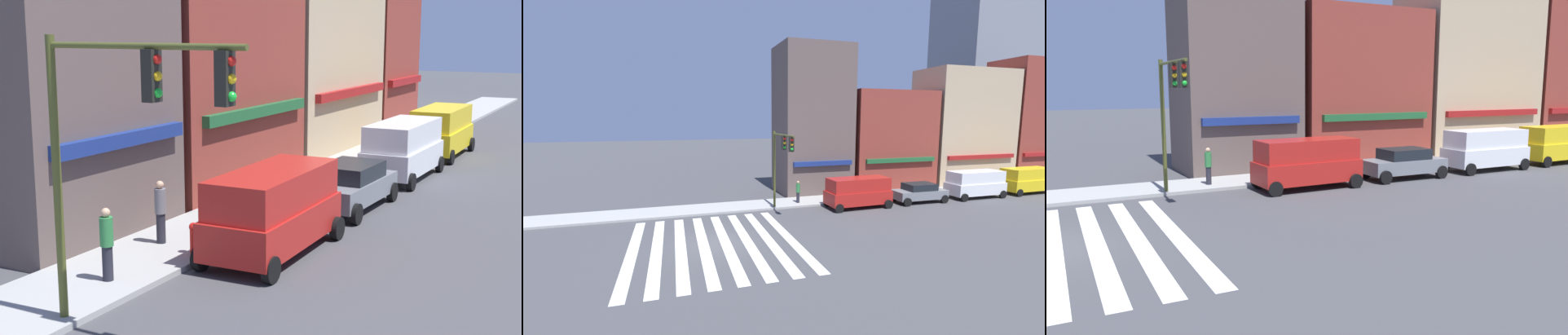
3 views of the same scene
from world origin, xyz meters
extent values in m
cube|color=silver|center=(0.60, 0.00, 0.00)|extent=(0.56, 10.80, 0.01)
cube|color=silver|center=(1.80, 0.00, 0.00)|extent=(0.56, 10.80, 0.01)
cube|color=silver|center=(3.00, 0.00, 0.00)|extent=(0.56, 10.80, 0.01)
cube|color=silver|center=(4.21, 0.00, 0.00)|extent=(0.56, 10.80, 0.01)
cube|color=brown|center=(10.43, 11.50, 6.69)|extent=(6.40, 5.00, 13.37)
cube|color=navy|center=(10.43, 8.85, 3.00)|extent=(5.44, 0.30, 0.40)
cube|color=maroon|center=(18.41, 11.50, 4.76)|extent=(8.70, 5.00, 9.51)
cube|color=#1E592D|center=(18.41, 8.85, 3.00)|extent=(7.39, 0.30, 0.40)
cube|color=tan|center=(28.09, 11.50, 5.98)|extent=(9.90, 5.00, 11.96)
cube|color=maroon|center=(28.09, 8.85, 3.00)|extent=(8.41, 0.30, 0.40)
cube|color=maroon|center=(36.67, 11.50, 6.69)|extent=(6.55, 5.00, 13.38)
cylinder|color=#474C1E|center=(5.30, 6.40, 2.96)|extent=(0.18, 0.18, 5.93)
cylinder|color=#474C1E|center=(5.30, 4.20, 5.73)|extent=(0.12, 4.39, 0.12)
cube|color=black|center=(5.30, 3.98, 5.20)|extent=(0.32, 0.24, 0.95)
sphere|color=red|center=(5.30, 3.85, 5.50)|extent=(0.18, 0.18, 0.18)
sphere|color=#EAAD14|center=(5.30, 3.85, 5.20)|extent=(0.18, 0.18, 0.18)
sphere|color=green|center=(5.30, 3.85, 4.90)|extent=(0.18, 0.18, 0.18)
cube|color=black|center=(5.30, 2.45, 5.20)|extent=(0.32, 0.24, 0.95)
sphere|color=red|center=(5.30, 2.32, 5.50)|extent=(0.18, 0.18, 0.18)
sphere|color=#EAAD14|center=(5.30, 2.32, 5.20)|extent=(0.18, 0.18, 0.18)
sphere|color=green|center=(5.30, 2.32, 4.90)|extent=(0.18, 0.18, 0.18)
cube|color=#B21E19|center=(11.54, 4.70, 0.84)|extent=(5.05, 2.13, 1.00)
cube|color=#B21E19|center=(11.54, 4.70, 1.84)|extent=(4.80, 1.97, 1.00)
cylinder|color=black|center=(9.45, 5.70, 0.34)|extent=(0.68, 0.22, 0.68)
cylinder|color=black|center=(9.45, 3.70, 0.34)|extent=(0.68, 0.22, 0.68)
cylinder|color=black|center=(13.63, 5.70, 0.34)|extent=(0.68, 0.22, 0.68)
cylinder|color=black|center=(13.63, 3.70, 0.34)|extent=(0.68, 0.22, 0.68)
cube|color=slate|center=(17.23, 4.70, 0.69)|extent=(4.44, 1.90, 0.70)
cube|color=black|center=(17.23, 4.70, 1.31)|extent=(2.46, 1.71, 0.55)
cylinder|color=black|center=(15.44, 5.60, 0.34)|extent=(0.68, 0.22, 0.68)
cylinder|color=black|center=(15.44, 3.80, 0.34)|extent=(0.68, 0.22, 0.68)
cylinder|color=black|center=(19.02, 5.60, 0.34)|extent=(0.68, 0.22, 0.68)
cylinder|color=black|center=(19.02, 3.80, 0.34)|extent=(0.68, 0.22, 0.68)
cube|color=white|center=(23.07, 4.70, 0.84)|extent=(5.02, 2.05, 1.00)
cube|color=white|center=(23.07, 4.70, 1.84)|extent=(4.77, 1.89, 1.00)
cylinder|color=black|center=(20.98, 5.70, 0.34)|extent=(0.68, 0.22, 0.68)
cylinder|color=black|center=(20.98, 3.70, 0.34)|extent=(0.68, 0.22, 0.68)
cylinder|color=black|center=(25.16, 5.70, 0.34)|extent=(0.68, 0.22, 0.68)
cylinder|color=black|center=(25.16, 3.70, 0.34)|extent=(0.68, 0.22, 0.68)
cube|color=yellow|center=(29.19, 4.70, 0.84)|extent=(5.02, 2.05, 1.00)
cube|color=yellow|center=(29.19, 4.70, 1.84)|extent=(4.77, 1.89, 1.00)
cylinder|color=black|center=(27.10, 5.70, 0.34)|extent=(0.68, 0.22, 0.68)
cylinder|color=black|center=(27.10, 3.70, 0.34)|extent=(0.68, 0.22, 0.68)
cylinder|color=black|center=(31.28, 5.70, 0.34)|extent=(0.68, 0.22, 0.68)
cylinder|color=#23232D|center=(7.44, 7.02, 0.57)|extent=(0.26, 0.26, 0.85)
cylinder|color=#2D7A3D|center=(7.44, 7.02, 1.35)|extent=(0.32, 0.32, 0.70)
sphere|color=tan|center=(7.44, 7.02, 1.81)|extent=(0.22, 0.22, 0.22)
cylinder|color=#23232D|center=(10.55, 7.73, 0.57)|extent=(0.26, 0.26, 0.85)
cylinder|color=slate|center=(10.55, 7.73, 1.35)|extent=(0.32, 0.32, 0.70)
sphere|color=tan|center=(10.55, 7.73, 1.81)|extent=(0.22, 0.22, 0.22)
cylinder|color=red|center=(10.19, 6.40, 0.47)|extent=(0.20, 0.20, 0.65)
sphere|color=red|center=(10.19, 6.40, 0.87)|extent=(0.24, 0.24, 0.24)
camera|label=1|loc=(-5.34, -3.95, 6.04)|focal=50.00mm
camera|label=2|loc=(-1.96, -18.72, 6.83)|focal=24.00mm
camera|label=3|loc=(0.68, -16.32, 4.77)|focal=35.00mm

